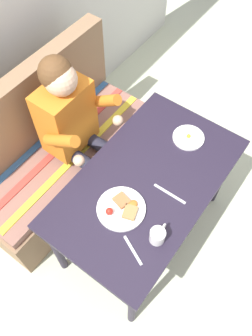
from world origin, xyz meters
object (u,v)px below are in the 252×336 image
object	(u,v)px
plate_eggs	(188,137)
knife	(169,194)
person	(75,124)
coffee_mug	(158,235)
couch	(59,155)
plate_breakfast	(122,208)
table	(147,187)
fork	(133,250)

from	to	relation	value
plate_eggs	knife	size ratio (longest dim) A/B	0.96
person	plate_eggs	bearing A→B (deg)	-61.99
person	coffee_mug	world-z (taller)	person
coffee_mug	couch	bearing A→B (deg)	75.62
couch	person	xyz separation A→B (m)	(0.06, -0.17, 0.41)
plate_breakfast	couch	bearing A→B (deg)	73.07
person	coffee_mug	distance (m)	0.88
table	person	bearing A→B (deg)	83.91
table	plate_breakfast	distance (m)	0.25
couch	fork	bearing A→B (deg)	-112.09
table	plate_eggs	distance (m)	0.41
plate_breakfast	knife	xyz separation A→B (m)	(0.23, -0.16, -0.01)
table	fork	world-z (taller)	fork
table	plate_breakfast	world-z (taller)	plate_breakfast
person	plate_eggs	distance (m)	0.71
knife	plate_breakfast	bearing A→B (deg)	144.86
plate_eggs	coffee_mug	xyz separation A→B (m)	(-0.65, -0.20, 0.04)
table	fork	size ratio (longest dim) A/B	7.06
person	knife	xyz separation A→B (m)	(-0.07, -0.74, -0.01)
plate_breakfast	coffee_mug	xyz separation A→B (m)	(-0.03, -0.24, 0.03)
table	plate_eggs	world-z (taller)	plate_eggs
couch	plate_breakfast	size ratio (longest dim) A/B	5.46
table	knife	distance (m)	0.17
person	coffee_mug	size ratio (longest dim) A/B	10.27
person	fork	xyz separation A→B (m)	(-0.44, -0.76, -0.01)
fork	knife	distance (m)	0.38
fork	knife	xyz separation A→B (m)	(0.38, 0.02, 0.00)
person	fork	distance (m)	0.88
fork	plate_eggs	bearing A→B (deg)	34.32
couch	fork	world-z (taller)	couch
table	plate_breakfast	size ratio (longest dim) A/B	4.55
plate_breakfast	plate_eggs	bearing A→B (deg)	-3.83
plate_eggs	knife	distance (m)	0.41
fork	knife	world-z (taller)	same
person	plate_breakfast	bearing A→B (deg)	-116.76
table	plate_breakfast	bearing A→B (deg)	177.91
table	couch	world-z (taller)	couch
plate_breakfast	coffee_mug	world-z (taller)	coffee_mug
coffee_mug	knife	world-z (taller)	coffee_mug
table	knife	bearing A→B (deg)	-90.88
couch	plate_eggs	distance (m)	0.98
plate_eggs	fork	xyz separation A→B (m)	(-0.77, -0.14, -0.01)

